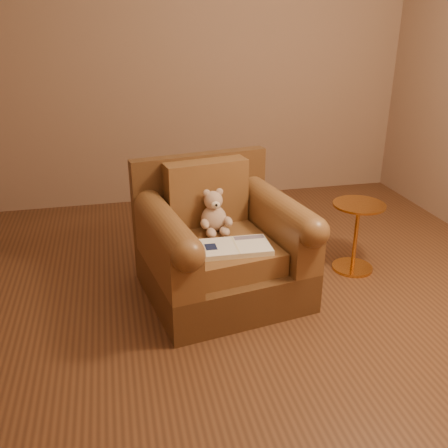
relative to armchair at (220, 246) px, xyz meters
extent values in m
plane|color=brown|center=(0.18, -0.17, -0.32)|extent=(4.00, 4.00, 0.00)
cube|color=#8D6C57|center=(0.18, 1.83, 1.03)|extent=(4.00, 0.02, 2.70)
cube|color=#54351C|center=(0.01, -0.04, -0.19)|extent=(1.07, 1.03, 0.26)
cube|color=#54351C|center=(-0.06, 0.35, 0.23)|extent=(0.93, 0.25, 0.58)
cube|color=brown|center=(0.01, -0.09, 0.01)|extent=(0.64, 0.73, 0.14)
cube|color=brown|center=(-0.04, 0.23, 0.29)|extent=(0.56, 0.24, 0.42)
cube|color=brown|center=(-0.35, -0.15, 0.09)|extent=(0.32, 0.81, 0.30)
cube|color=brown|center=(0.38, -0.02, 0.09)|extent=(0.32, 0.81, 0.30)
cylinder|color=brown|center=(-0.35, -0.15, 0.23)|extent=(0.32, 0.81, 0.19)
cylinder|color=brown|center=(0.38, -0.02, 0.23)|extent=(0.32, 0.81, 0.19)
ellipsoid|color=tan|center=(-0.02, 0.09, 0.16)|extent=(0.16, 0.15, 0.17)
sphere|color=tan|center=(-0.02, 0.10, 0.28)|extent=(0.12, 0.12, 0.12)
ellipsoid|color=tan|center=(-0.06, 0.10, 0.33)|extent=(0.05, 0.03, 0.05)
ellipsoid|color=tan|center=(0.02, 0.11, 0.33)|extent=(0.05, 0.03, 0.05)
ellipsoid|color=beige|center=(-0.02, 0.04, 0.27)|extent=(0.06, 0.04, 0.05)
sphere|color=black|center=(-0.02, 0.02, 0.27)|extent=(0.02, 0.02, 0.02)
ellipsoid|color=tan|center=(-0.09, 0.02, 0.16)|extent=(0.05, 0.11, 0.05)
ellipsoid|color=tan|center=(0.06, 0.02, 0.16)|extent=(0.05, 0.11, 0.05)
ellipsoid|color=tan|center=(-0.06, -0.01, 0.10)|extent=(0.07, 0.11, 0.05)
ellipsoid|color=tan|center=(0.03, -0.01, 0.10)|extent=(0.07, 0.11, 0.05)
cube|color=beige|center=(0.05, -0.22, 0.09)|extent=(0.42, 0.26, 0.03)
cube|color=white|center=(-0.06, -0.22, 0.11)|extent=(0.21, 0.25, 0.00)
cube|color=white|center=(0.15, -0.23, 0.11)|extent=(0.21, 0.25, 0.00)
cube|color=beige|center=(0.05, -0.22, 0.11)|extent=(0.02, 0.25, 0.00)
cube|color=#0F1638|center=(-0.10, -0.22, 0.11)|extent=(0.07, 0.09, 0.00)
cube|color=slate|center=(0.15, -0.14, 0.11)|extent=(0.19, 0.06, 0.00)
cylinder|color=gold|center=(0.99, 0.08, -0.31)|extent=(0.29, 0.29, 0.02)
cylinder|color=gold|center=(0.99, 0.08, -0.07)|extent=(0.03, 0.03, 0.46)
cylinder|color=gold|center=(0.99, 0.08, 0.17)|extent=(0.36, 0.36, 0.02)
cylinder|color=gold|center=(0.99, 0.08, 0.16)|extent=(0.03, 0.03, 0.02)
camera|label=1|loc=(-0.61, -2.80, 1.38)|focal=40.00mm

